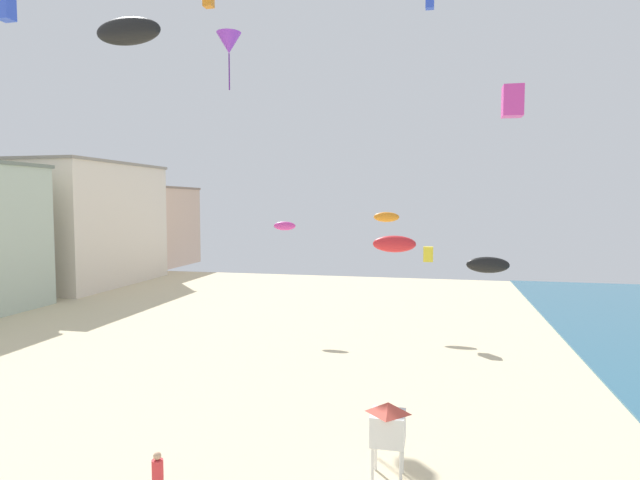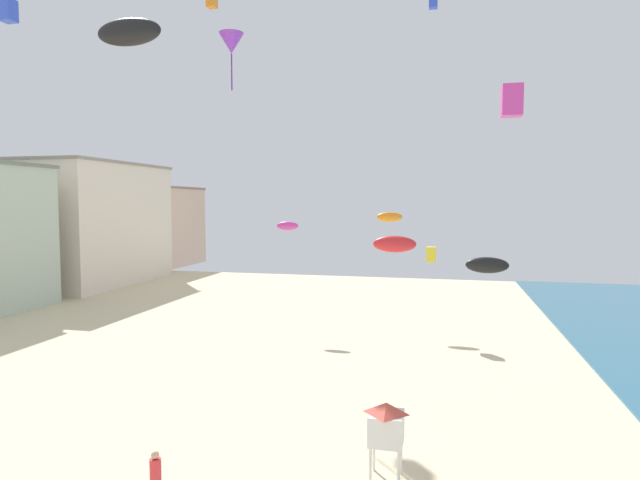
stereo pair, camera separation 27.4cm
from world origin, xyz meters
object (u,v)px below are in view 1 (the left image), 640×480
object	(u,v)px
lifeguard_stand	(388,424)
kite_orange_parafoil	(386,217)
kite_blue_box_2	(430,2)
kite_blue_box	(6,9)
kite_orange_box	(208,0)
kite_yellow_box	(428,254)
kite_magenta_parafoil	(285,226)
kite_flyer	(158,475)
kite_red_parafoil	(394,244)
kite_magenta_box	(513,101)
kite_purple_delta	(229,43)
kite_black_parafoil	(488,265)
kite_black_parafoil_2	(128,31)

from	to	relation	value
lifeguard_stand	kite_orange_parafoil	distance (m)	24.07
kite_orange_parafoil	kite_blue_box_2	size ratio (longest dim) A/B	1.98
kite_orange_parafoil	kite_blue_box_2	bearing A→B (deg)	17.94
kite_blue_box	lifeguard_stand	bearing A→B (deg)	-2.68
kite_orange_box	kite_yellow_box	xyz separation A→B (m)	(15.80, -0.19, -18.10)
kite_magenta_parafoil	kite_yellow_box	distance (m)	10.44
kite_flyer	kite_orange_parafoil	size ratio (longest dim) A/B	0.85
kite_orange_parafoil	kite_red_parafoil	world-z (taller)	kite_orange_parafoil
kite_orange_parafoil	kite_blue_box	xyz separation A→B (m)	(-12.32, -22.48, 8.39)
kite_magenta_box	kite_purple_delta	distance (m)	20.36
lifeguard_stand	kite_black_parafoil	distance (m)	6.32
kite_flyer	kite_yellow_box	world-z (taller)	kite_yellow_box
kite_yellow_box	kite_blue_box	bearing A→B (deg)	-129.33
kite_blue_box_2	kite_yellow_box	bearing A→B (deg)	-87.23
kite_black_parafoil_2	kite_magenta_parafoil	bearing A→B (deg)	86.68
kite_black_parafoil	kite_yellow_box	xyz separation A→B (m)	(-2.32, 17.51, -1.33)
kite_flyer	kite_orange_box	xyz separation A→B (m)	(-8.40, 22.86, 22.73)
kite_purple_delta	kite_orange_box	size ratio (longest dim) A/B	3.26
kite_orange_parafoil	kite_black_parafoil_2	distance (m)	23.77
kite_yellow_box	kite_flyer	bearing A→B (deg)	-108.08
kite_yellow_box	kite_orange_box	bearing A→B (deg)	179.33
kite_blue_box	kite_purple_delta	world-z (taller)	kite_purple_delta
kite_orange_box	kite_black_parafoil_2	xyz separation A→B (m)	(4.49, -17.58, -7.94)
kite_magenta_box	kite_magenta_parafoil	distance (m)	23.20
kite_blue_box	kite_black_parafoil	size ratio (longest dim) A/B	0.57
kite_blue_box	kite_magenta_box	world-z (taller)	kite_blue_box
kite_blue_box	kite_orange_box	world-z (taller)	kite_orange_box
kite_orange_box	kite_blue_box_2	world-z (taller)	kite_blue_box_2
kite_blue_box	kite_black_parafoil_2	size ratio (longest dim) A/B	0.30
kite_magenta_parafoil	kite_orange_box	world-z (taller)	kite_orange_box
kite_flyer	kite_purple_delta	size ratio (longest dim) A/B	0.48
lifeguard_stand	kite_black_parafoil_2	bearing A→B (deg)	150.28
kite_orange_box	kite_black_parafoil_2	size ratio (longest dim) A/B	0.38
lifeguard_stand	kite_yellow_box	distance (m)	19.98
kite_flyer	kite_yellow_box	size ratio (longest dim) A/B	1.62
kite_blue_box	kite_orange_box	xyz separation A→B (m)	(-0.30, 19.11, 7.31)
kite_magenta_parafoil	kite_red_parafoil	size ratio (longest dim) A/B	0.90
kite_orange_parafoil	kite_blue_box	size ratio (longest dim) A/B	2.33
kite_blue_box	kite_purple_delta	distance (m)	14.07
lifeguard_stand	kite_purple_delta	world-z (taller)	kite_purple_delta
kite_orange_parafoil	kite_blue_box	distance (m)	26.98
kite_orange_parafoil	kite_magenta_parafoil	world-z (taller)	kite_orange_parafoil
kite_orange_parafoil	kite_black_parafoil_2	size ratio (longest dim) A/B	0.70
kite_red_parafoil	kite_blue_box_2	xyz separation A→B (m)	(0.94, 18.61, 16.51)
kite_flyer	kite_magenta_parafoil	world-z (taller)	kite_magenta_parafoil
kite_orange_parafoil	kite_black_parafoil	bearing A→B (deg)	-75.35
kite_magenta_box	kite_black_parafoil	world-z (taller)	kite_magenta_box
kite_yellow_box	kite_purple_delta	bearing A→B (deg)	-155.24
kite_magenta_box	kite_yellow_box	xyz separation A→B (m)	(-2.96, 17.82, -6.80)
lifeguard_stand	kite_blue_box	bearing A→B (deg)	159.60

